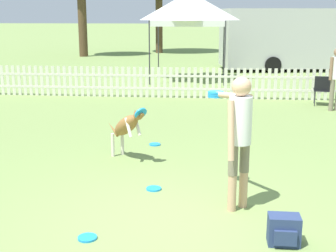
# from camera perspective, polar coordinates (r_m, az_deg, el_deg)

# --- Properties ---
(ground_plane) EXTENTS (240.00, 240.00, 0.00)m
(ground_plane) POSITION_cam_1_polar(r_m,az_deg,el_deg) (5.59, 1.23, -11.80)
(ground_plane) COLOR olive
(handler_person) EXTENTS (0.60, 1.07, 1.67)m
(handler_person) POSITION_cam_1_polar(r_m,az_deg,el_deg) (5.75, 8.56, -0.15)
(handler_person) COLOR tan
(handler_person) RESTS_ON ground_plane
(leaping_dog) EXTENTS (0.85, 0.89, 0.96)m
(leaping_dog) POSITION_cam_1_polar(r_m,az_deg,el_deg) (7.77, -5.04, 0.05)
(leaping_dog) COLOR olive
(leaping_dog) RESTS_ON ground_plane
(frisbee_near_handler) EXTENTS (0.21, 0.21, 0.02)m
(frisbee_near_handler) POSITION_cam_1_polar(r_m,az_deg,el_deg) (8.76, -1.61, -2.25)
(frisbee_near_handler) COLOR #1E8CD8
(frisbee_near_handler) RESTS_ON ground_plane
(frisbee_near_dog) EXTENTS (0.21, 0.21, 0.02)m
(frisbee_near_dog) POSITION_cam_1_polar(r_m,az_deg,el_deg) (5.31, -9.80, -13.28)
(frisbee_near_dog) COLOR #1E8CD8
(frisbee_near_dog) RESTS_ON ground_plane
(frisbee_far_scatter) EXTENTS (0.21, 0.21, 0.02)m
(frisbee_far_scatter) POSITION_cam_1_polar(r_m,az_deg,el_deg) (6.59, -1.75, -7.64)
(frisbee_far_scatter) COLOR #1E8CD8
(frisbee_far_scatter) RESTS_ON ground_plane
(backpack_on_grass) EXTENTS (0.33, 0.26, 0.32)m
(backpack_on_grass) POSITION_cam_1_polar(r_m,az_deg,el_deg) (5.21, 13.95, -12.23)
(backpack_on_grass) COLOR navy
(backpack_on_grass) RESTS_ON ground_plane
(picket_fence) EXTENTS (19.23, 0.04, 0.89)m
(picket_fence) POSITION_cam_1_polar(r_m,az_deg,el_deg) (13.62, 4.05, 5.26)
(picket_fence) COLOR silver
(picket_fence) RESTS_ON ground_plane
(folding_chair_blue_left) EXTENTS (0.59, 0.60, 0.81)m
(folding_chair_blue_left) POSITION_cam_1_polar(r_m,az_deg,el_deg) (13.10, 18.48, 4.42)
(folding_chair_blue_left) COLOR #333338
(folding_chair_blue_left) RESTS_ON ground_plane
(canopy_tent_main) EXTENTS (2.61, 2.61, 3.17)m
(canopy_tent_main) POSITION_cam_1_polar(r_m,az_deg,el_deg) (17.31, 2.62, 14.08)
(canopy_tent_main) COLOR #333338
(canopy_tent_main) RESTS_ON ground_plane
(equipment_trailer) EXTENTS (5.95, 3.14, 2.62)m
(equipment_trailer) POSITION_cam_1_polar(r_m,az_deg,el_deg) (21.24, 13.58, 10.39)
(equipment_trailer) COLOR #B7B7B7
(equipment_trailer) RESTS_ON ground_plane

